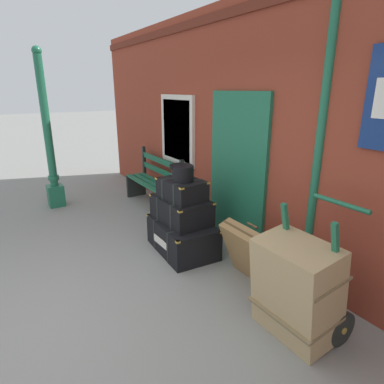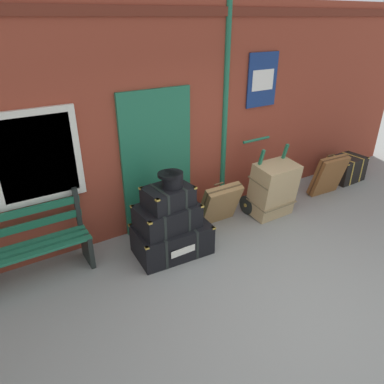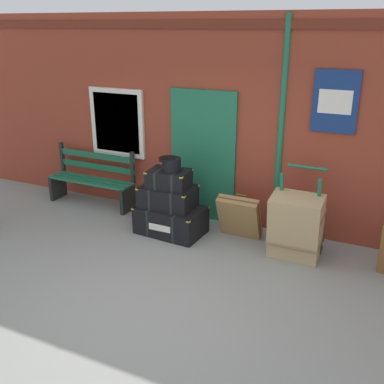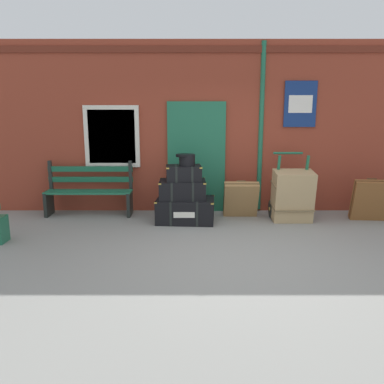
% 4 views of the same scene
% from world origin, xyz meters
% --- Properties ---
extents(ground_plane, '(60.00, 60.00, 0.00)m').
position_xyz_m(ground_plane, '(0.00, 0.00, 0.00)').
color(ground_plane, gray).
extents(brick_facade, '(10.40, 0.35, 3.20)m').
position_xyz_m(brick_facade, '(-0.02, 2.60, 1.60)').
color(brick_facade, brown).
rests_on(brick_facade, ground).
extents(platform_bench, '(1.60, 0.43, 1.01)m').
position_xyz_m(platform_bench, '(-2.51, 2.16, 0.44)').
color(platform_bench, '#1E6647').
rests_on(platform_bench, ground).
extents(steamer_trunk_base, '(1.05, 0.72, 0.43)m').
position_xyz_m(steamer_trunk_base, '(-0.70, 1.68, 0.21)').
color(steamer_trunk_base, black).
rests_on(steamer_trunk_base, ground).
extents(steamer_trunk_middle, '(0.82, 0.57, 0.33)m').
position_xyz_m(steamer_trunk_middle, '(-0.75, 1.70, 0.58)').
color(steamer_trunk_middle, black).
rests_on(steamer_trunk_middle, steamer_trunk_base).
extents(steamer_trunk_top, '(0.64, 0.50, 0.27)m').
position_xyz_m(steamer_trunk_top, '(-0.73, 1.70, 0.87)').
color(steamer_trunk_top, black).
rests_on(steamer_trunk_top, steamer_trunk_middle).
extents(round_hatbox, '(0.33, 0.29, 0.20)m').
position_xyz_m(round_hatbox, '(-0.68, 1.68, 1.12)').
color(round_hatbox, black).
rests_on(round_hatbox, steamer_trunk_top).
extents(porters_trolley, '(0.71, 0.66, 1.18)m').
position_xyz_m(porters_trolley, '(1.19, 1.89, 0.27)').
color(porters_trolley, black).
rests_on(porters_trolley, ground).
extents(large_brown_trunk, '(0.70, 0.54, 0.92)m').
position_xyz_m(large_brown_trunk, '(1.19, 1.71, 0.46)').
color(large_brown_trunk, tan).
rests_on(large_brown_trunk, ground).
extents(suitcase_charcoal, '(0.65, 0.37, 0.77)m').
position_xyz_m(suitcase_charcoal, '(2.58, 1.72, 0.38)').
color(suitcase_charcoal, brown).
rests_on(suitcase_charcoal, ground).
extents(suitcase_umber, '(0.64, 0.41, 0.69)m').
position_xyz_m(suitcase_umber, '(0.31, 1.95, 0.34)').
color(suitcase_umber, olive).
rests_on(suitcase_umber, ground).
extents(corner_trunk, '(0.70, 0.50, 0.49)m').
position_xyz_m(corner_trunk, '(3.44, 1.95, 0.24)').
color(corner_trunk, black).
rests_on(corner_trunk, ground).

